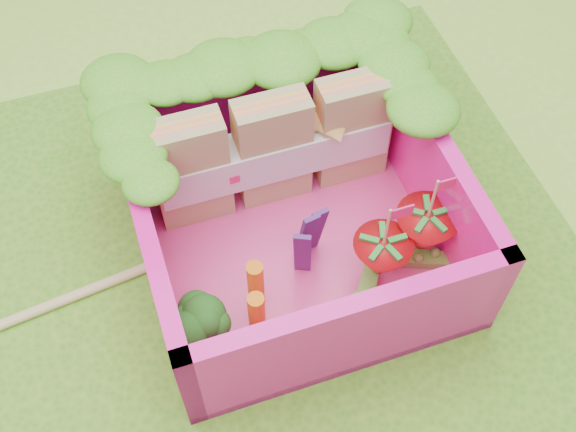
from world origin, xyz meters
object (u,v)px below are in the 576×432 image
at_px(chopsticks, 53,304).
at_px(broccoli, 201,317).
at_px(sandwich_stack, 274,150).
at_px(strawberry_right, 423,233).
at_px(bento_box, 295,211).
at_px(strawberry_left, 381,259).

bearing_deg(chopsticks, broccoli, -33.13).
height_order(sandwich_stack, strawberry_right, sandwich_stack).
relative_size(bento_box, strawberry_right, 2.57).
bearing_deg(chopsticks, strawberry_right, -9.74).
bearing_deg(bento_box, chopsticks, 177.89).
xyz_separation_m(bento_box, strawberry_left, (0.28, -0.29, -0.09)).
bearing_deg(chopsticks, bento_box, -2.11).
distance_m(strawberry_left, chopsticks, 1.41).
xyz_separation_m(strawberry_left, chopsticks, (-1.36, 0.33, -0.16)).
distance_m(sandwich_stack, strawberry_right, 0.74).
height_order(broccoli, chopsticks, broccoli).
height_order(sandwich_stack, chopsticks, sandwich_stack).
relative_size(bento_box, broccoli, 3.90).
relative_size(strawberry_right, chopsticks, 0.21).
bearing_deg(strawberry_right, strawberry_left, -165.91).
xyz_separation_m(sandwich_stack, chopsticks, (-1.08, -0.26, -0.31)).
bearing_deg(bento_box, strawberry_right, -24.82).
bearing_deg(bento_box, sandwich_stack, 88.84).
bearing_deg(broccoli, sandwich_stack, 51.39).
distance_m(broccoli, strawberry_right, 1.01).
xyz_separation_m(broccoli, chopsticks, (-0.58, 0.38, -0.22)).
xyz_separation_m(bento_box, strawberry_right, (0.50, -0.23, -0.09)).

